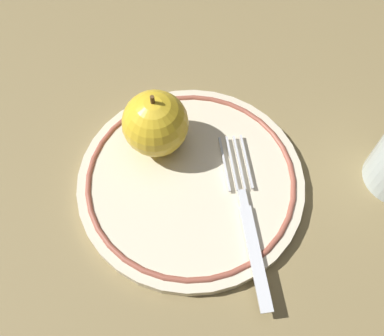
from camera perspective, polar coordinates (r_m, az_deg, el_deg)
The scene contains 4 objects.
ground_plane at distance 0.47m, azimuth 0.22°, elevation -0.71°, with size 2.00×2.00×0.00m, color olive.
plate at distance 0.46m, azimuth -0.00°, elevation -1.69°, with size 0.24×0.24×0.02m.
apple_red_whole at distance 0.45m, azimuth -4.90°, elevation 5.94°, with size 0.07×0.07×0.08m.
fork at distance 0.43m, azimuth 7.44°, elevation -6.92°, with size 0.09×0.19×0.00m.
Camera 1 is at (-0.05, 0.22, 0.41)m, focal length 40.00 mm.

